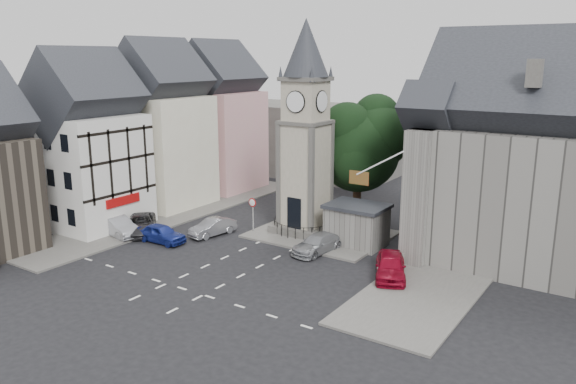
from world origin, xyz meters
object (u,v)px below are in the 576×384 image
Objects in this scene: pedestrian at (415,237)px; car_east_red at (390,266)px; stone_shelter at (357,225)px; car_west_blue at (161,233)px; clock_tower at (305,130)px.

car_east_red is at bearing 64.46° from pedestrian.
pedestrian is at bearing 25.96° from stone_shelter.
stone_shelter is at bearing -7.57° from pedestrian.
stone_shelter is 1.07× the size of car_west_blue.
car_east_red is at bearing -81.75° from car_west_blue.
car_west_blue is 18.70m from pedestrian.
clock_tower is 10.72× the size of pedestrian.
clock_tower is at bearing 174.16° from stone_shelter.
car_east_red is 3.03× the size of pedestrian.
car_west_blue is (-12.37, -7.58, -0.86)m from stone_shelter.
pedestrian reaches higher than car_west_blue.
stone_shelter reaches higher than car_east_red.
clock_tower is at bearing -45.10° from car_west_blue.
clock_tower is 12.99m from car_east_red.
stone_shelter reaches higher than pedestrian.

